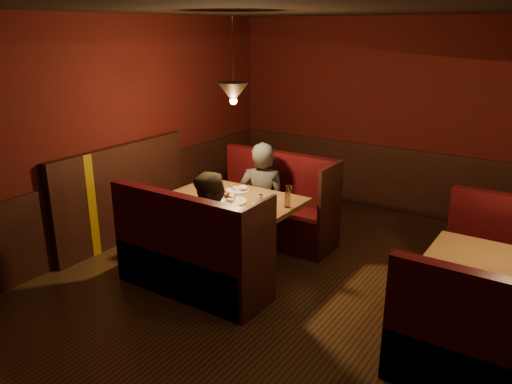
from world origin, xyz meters
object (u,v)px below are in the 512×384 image
Objects in this scene: second_table at (510,286)px; main_bench_near at (189,261)px; main_bench_far at (276,212)px; second_bench_near at (493,361)px; diner_b at (213,215)px; main_table at (236,212)px; diner_a at (262,181)px.

main_bench_near is at bearing -164.27° from second_table.
main_bench_far is 1.10× the size of second_bench_near.
main_bench_far is 1.50m from diner_b.
second_bench_near is (3.00, -0.89, -0.29)m from main_table.
second_table is (2.95, -0.93, 0.22)m from main_bench_far.
main_bench_near is at bearing 179.83° from second_bench_near.
diner_a is (-0.05, 1.50, 0.49)m from main_bench_near.
diner_a reaches higher than main_bench_far.
second_bench_near is (2.98, -0.01, -0.02)m from main_bench_near.
second_table is at bearing -3.27° from diner_b.
second_bench_near is at bearing 133.43° from diner_a.
main_table is 0.96× the size of diner_b.
second_bench_near is 2.97m from diner_b.
main_bench_far and main_bench_near have the same top height.
diner_b reaches higher than main_table.
main_bench_near is 1.06× the size of diner_b.
main_bench_far is at bearing 88.92° from main_table.
second_table is at bearing 15.73° from main_bench_near.
diner_b is at bearing -81.07° from main_table.
second_bench_near is at bearing -19.77° from diner_b.
diner_a is at bearing 153.46° from second_bench_near.
diner_b is (-2.88, -0.50, 0.22)m from second_table.
second_bench_near is (2.98, -1.77, -0.02)m from main_bench_far.
second_bench_near is 0.96× the size of diner_b.
main_table is 1.11× the size of second_table.
second_bench_near is at bearing -30.75° from main_bench_far.
second_table is 0.81× the size of diner_a.
second_table is 2.93m from diner_b.
diner_a is (-3.03, 1.51, 0.51)m from second_bench_near.
diner_a reaches higher than main_table.
diner_b reaches higher than main_bench_far.
main_table is 0.92m from main_bench_near.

